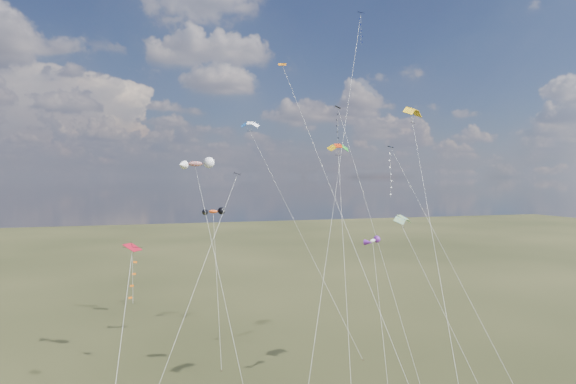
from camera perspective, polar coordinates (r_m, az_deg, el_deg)
name	(u,v)px	position (r m, az deg, el deg)	size (l,w,h in m)	color
diamond_black_high	(342,139)	(67.03, 5.99, 5.91)	(0.97, 20.96, 29.94)	black
diamond_navy_tall	(357,52)	(71.20, 7.71, 15.20)	(20.81, 33.23, 43.80)	#090E49
diamond_black_mid	(211,245)	(49.35, -8.57, -5.83)	(11.02, 13.52, 21.01)	black
diamond_red_low	(131,283)	(38.83, -17.02, -9.64)	(2.93, 10.31, 15.69)	maroon
diamond_navy_right	(396,182)	(58.37, 11.94, 1.13)	(2.86, 20.51, 24.04)	#111D4B
diamond_orange_center	(322,165)	(47.91, 3.78, 3.06)	(4.79, 24.93, 32.79)	#C86605
parafoil_yellow	(413,110)	(49.20, 13.71, 8.88)	(10.07, 23.65, 27.51)	gold
parafoil_blue_white	(250,124)	(72.41, -4.21, 7.54)	(10.10, 19.60, 28.72)	#215CA9
parafoil_striped	(403,218)	(56.65, 12.65, -2.81)	(4.37, 11.52, 16.82)	gold
parafoil_tricolor	(339,147)	(52.31, 5.64, 4.98)	(5.43, 14.17, 24.25)	gold
novelty_orange_black	(213,212)	(66.05, -8.30, -2.22)	(2.41, 12.69, 16.66)	#E34C17
novelty_white_purple	(373,241)	(52.77, 9.41, -5.44)	(3.52, 9.44, 14.47)	silver
novelty_redwhite_stripe	(195,164)	(58.59, -10.26, 3.06)	(4.90, 14.74, 22.71)	red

